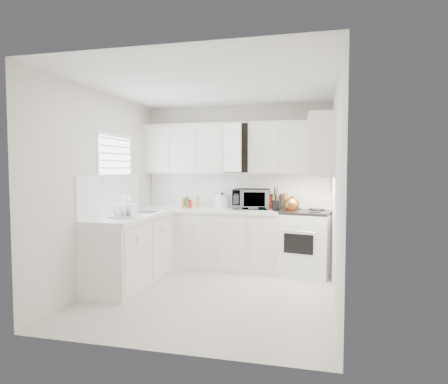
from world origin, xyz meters
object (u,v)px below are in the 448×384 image
(stove, at_px, (304,234))
(microwave, at_px, (251,197))
(dish_rack, at_px, (125,210))
(tea_kettle, at_px, (292,204))
(utensil_crock, at_px, (276,198))
(rice_cooker, at_px, (222,200))

(stove, xyz_separation_m, microwave, (-0.82, 0.10, 0.53))
(stove, distance_m, dish_rack, 2.64)
(microwave, bearing_deg, tea_kettle, -26.73)
(stove, xyz_separation_m, utensil_crock, (-0.42, -0.06, 0.53))
(tea_kettle, bearing_deg, stove, 31.80)
(tea_kettle, distance_m, utensil_crock, 0.27)
(utensil_crock, bearing_deg, dish_rack, -144.60)
(stove, xyz_separation_m, tea_kettle, (-0.18, -0.16, 0.46))
(stove, bearing_deg, tea_kettle, -126.32)
(stove, bearing_deg, utensil_crock, -159.34)
(stove, bearing_deg, dish_rack, -136.77)
(microwave, height_order, rice_cooker, microwave)
(utensil_crock, bearing_deg, microwave, 157.50)
(dish_rack, bearing_deg, microwave, 38.18)
(microwave, xyz_separation_m, dish_rack, (-1.41, -1.45, -0.09))
(stove, distance_m, utensil_crock, 0.68)
(tea_kettle, relative_size, dish_rack, 0.75)
(dish_rack, bearing_deg, stove, 23.52)
(utensil_crock, relative_size, dish_rack, 1.02)
(microwave, xyz_separation_m, utensil_crock, (0.40, -0.17, -0.00))
(rice_cooker, height_order, dish_rack, rice_cooker)
(microwave, bearing_deg, utensil_crock, -26.97)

